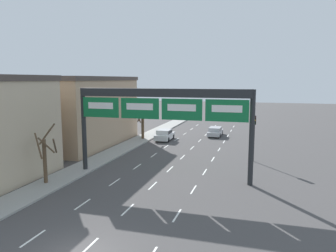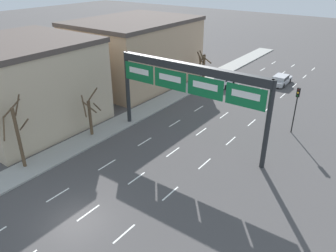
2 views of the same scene
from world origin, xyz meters
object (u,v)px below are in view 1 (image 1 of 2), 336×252
car_silver (215,131)px  tree_bare_closest (142,122)px  car_white (165,135)px  sign_gantry (161,106)px  traffic_light_near_gantry (254,129)px  tree_bare_second (45,155)px

car_silver → tree_bare_closest: bearing=-148.4°
car_white → car_silver: 8.22m
car_white → tree_bare_closest: tree_bare_closest is taller
sign_gantry → tree_bare_closest: size_ratio=3.39×
traffic_light_near_gantry → tree_bare_second: size_ratio=1.00×
car_white → tree_bare_closest: bearing=-172.2°
traffic_light_near_gantry → tree_bare_closest: 17.39m
sign_gantry → car_white: bearing=105.9°
car_silver → traffic_light_near_gantry: bearing=-67.2°
car_white → tree_bare_second: (-3.57, -20.96, 1.59)m
tree_bare_second → sign_gantry: bearing=27.7°
tree_bare_closest → car_silver: bearing=31.6°
sign_gantry → traffic_light_near_gantry: 11.18m
traffic_light_near_gantry → tree_bare_second: bearing=-142.1°
sign_gantry → car_white: 18.08m
traffic_light_near_gantry → car_silver: bearing=112.8°
car_silver → traffic_light_near_gantry: traffic_light_near_gantry is taller
car_silver → tree_bare_closest: tree_bare_closest is taller
sign_gantry → tree_bare_closest: 18.35m
traffic_light_near_gantry → tree_bare_closest: size_ratio=1.05×
sign_gantry → tree_bare_closest: (-7.85, 16.17, -3.66)m
car_silver → traffic_light_near_gantry: (5.90, -14.05, 2.64)m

